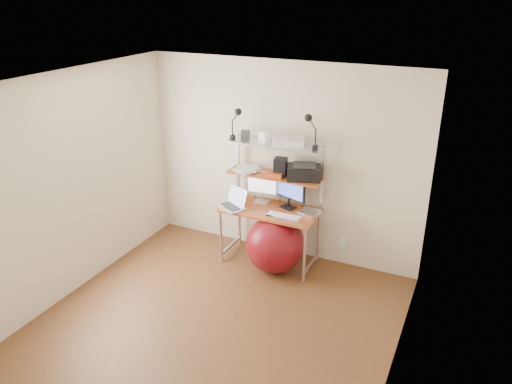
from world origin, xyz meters
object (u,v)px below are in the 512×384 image
at_px(printer, 304,172).
at_px(exercise_ball, 275,244).
at_px(monitor_silver, 262,185).
at_px(laptop, 234,203).
at_px(monitor_black, 289,189).

bearing_deg(printer, exercise_ball, -147.32).
distance_m(printer, exercise_ball, 0.96).
xyz_separation_m(monitor_silver, laptop, (-0.25, -0.29, -0.18)).
xyz_separation_m(monitor_silver, exercise_ball, (0.32, -0.32, -0.62)).
bearing_deg(laptop, monitor_black, 53.33).
bearing_deg(monitor_silver, laptop, -138.42).
distance_m(monitor_silver, monitor_black, 0.37).
distance_m(monitor_silver, laptop, 0.43).
height_order(monitor_silver, laptop, monitor_silver).
bearing_deg(printer, monitor_silver, 159.06).
height_order(laptop, printer, printer).
bearing_deg(monitor_silver, printer, -8.88).
bearing_deg(monitor_black, exercise_ball, -79.70).
relative_size(monitor_black, laptop, 1.07).
distance_m(monitor_black, printer, 0.32).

